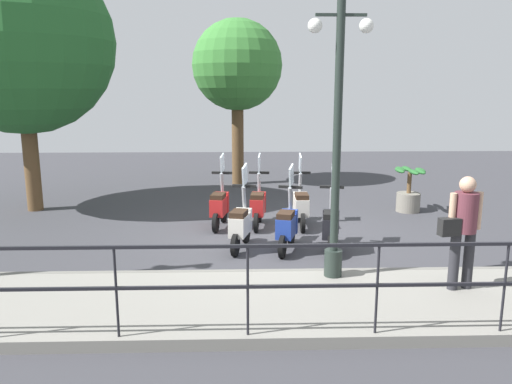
# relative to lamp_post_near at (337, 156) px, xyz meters

# --- Properties ---
(ground_plane) EXTENTS (28.00, 28.00, 0.00)m
(ground_plane) POSITION_rel_lamp_post_near_xyz_m (2.40, 0.57, -1.95)
(ground_plane) COLOR #38383D
(promenade_walkway) EXTENTS (2.20, 20.00, 0.15)m
(promenade_walkway) POSITION_rel_lamp_post_near_xyz_m (-0.75, 0.57, -1.88)
(promenade_walkway) COLOR gray
(promenade_walkway) RESTS_ON ground_plane
(fence_railing) EXTENTS (0.04, 16.03, 1.07)m
(fence_railing) POSITION_rel_lamp_post_near_xyz_m (-1.80, 0.57, -1.05)
(fence_railing) COLOR black
(fence_railing) RESTS_ON promenade_walkway
(lamp_post_near) EXTENTS (0.26, 0.90, 4.09)m
(lamp_post_near) POSITION_rel_lamp_post_near_xyz_m (0.00, 0.00, 0.00)
(lamp_post_near) COLOR #232D28
(lamp_post_near) RESTS_ON promenade_walkway
(pedestrian_with_bag) EXTENTS (0.37, 0.64, 1.59)m
(pedestrian_with_bag) POSITION_rel_lamp_post_near_xyz_m (-0.55, -1.66, -0.87)
(pedestrian_with_bag) COLOR #28282D
(pedestrian_with_bag) RESTS_ON promenade_walkway
(tree_large) EXTENTS (4.23, 4.23, 6.08)m
(tree_large) POSITION_rel_lamp_post_near_xyz_m (4.98, 6.38, 2.00)
(tree_large) COLOR brown
(tree_large) RESTS_ON ground_plane
(tree_distant) EXTENTS (2.69, 2.69, 4.94)m
(tree_distant) POSITION_rel_lamp_post_near_xyz_m (8.24, 1.46, 1.61)
(tree_distant) COLOR brown
(tree_distant) RESTS_ON ground_plane
(potted_palm) EXTENTS (1.06, 0.66, 1.05)m
(potted_palm) POSITION_rel_lamp_post_near_xyz_m (4.56, -2.65, -1.51)
(potted_palm) COLOR slate
(potted_palm) RESTS_ON ground_plane
(scooter_near_0) EXTENTS (1.22, 0.48, 1.54)m
(scooter_near_0) POSITION_rel_lamp_post_near_xyz_m (1.62, -0.25, -1.47)
(scooter_near_0) COLOR black
(scooter_near_0) RESTS_ON ground_plane
(scooter_near_1) EXTENTS (1.20, 0.54, 1.54)m
(scooter_near_1) POSITION_rel_lamp_post_near_xyz_m (1.65, 0.54, -1.47)
(scooter_near_1) COLOR black
(scooter_near_1) RESTS_ON ground_plane
(scooter_near_2) EXTENTS (1.21, 0.51, 1.54)m
(scooter_near_2) POSITION_rel_lamp_post_near_xyz_m (1.76, 1.37, -1.47)
(scooter_near_2) COLOR black
(scooter_near_2) RESTS_ON ground_plane
(scooter_far_0) EXTENTS (1.23, 0.44, 1.54)m
(scooter_far_0) POSITION_rel_lamp_post_near_xyz_m (3.23, 0.10, -1.47)
(scooter_far_0) COLOR black
(scooter_far_0) RESTS_ON ground_plane
(scooter_far_1) EXTENTS (1.23, 0.44, 1.54)m
(scooter_far_1) POSITION_rel_lamp_post_near_xyz_m (3.27, 1.01, -1.47)
(scooter_far_1) COLOR black
(scooter_far_1) RESTS_ON ground_plane
(scooter_far_2) EXTENTS (1.23, 0.47, 1.54)m
(scooter_far_2) POSITION_rel_lamp_post_near_xyz_m (3.28, 1.82, -1.47)
(scooter_far_2) COLOR black
(scooter_far_2) RESTS_ON ground_plane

